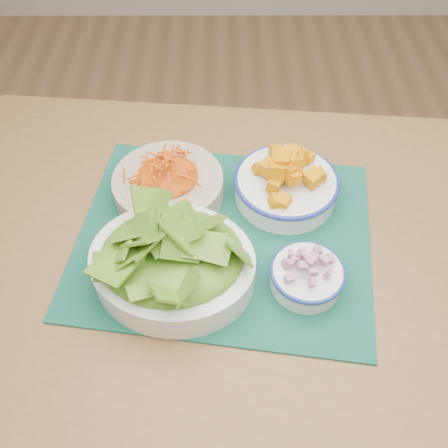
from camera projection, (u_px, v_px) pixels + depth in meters
name	position (u px, v px, depth m)	size (l,w,h in m)	color
ground	(339.00, 339.00, 1.56)	(4.00, 4.00, 0.00)	#AA7E52
table	(277.00, 300.00, 0.89)	(1.34, 0.95, 0.75)	brown
placemat	(224.00, 236.00, 0.86)	(0.50, 0.41, 0.00)	#08332A
carrot_bowl	(168.00, 182.00, 0.89)	(0.26, 0.26, 0.07)	tan
squash_bowl	(287.00, 179.00, 0.88)	(0.19, 0.19, 0.10)	white
lettuce_bowl	(172.00, 257.00, 0.76)	(0.30, 0.27, 0.11)	white
onion_bowl	(307.00, 274.00, 0.77)	(0.14, 0.14, 0.06)	white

